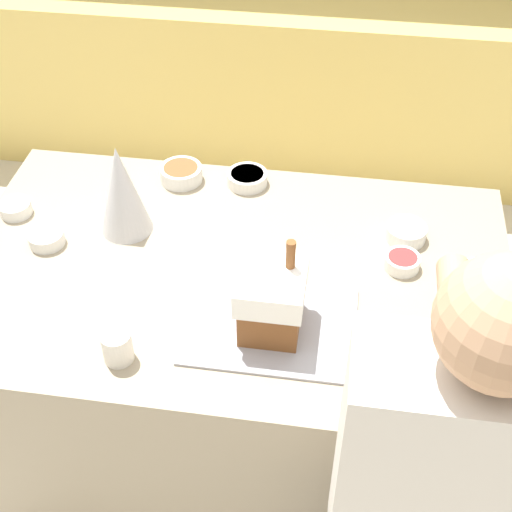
{
  "coord_description": "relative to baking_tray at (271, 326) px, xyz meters",
  "views": [
    {
      "loc": [
        0.29,
        -1.45,
        2.31
      ],
      "look_at": [
        0.07,
        0.0,
        0.98
      ],
      "focal_mm": 50.0,
      "sensor_mm": 36.0,
      "label": 1
    }
  ],
  "objects": [
    {
      "name": "candy_bowl_far_left",
      "position": [
        -0.38,
        0.6,
        0.02
      ],
      "size": [
        0.14,
        0.14,
        0.05
      ],
      "color": "white",
      "rests_on": "kitchen_island"
    },
    {
      "name": "baking_tray",
      "position": [
        0.0,
        0.0,
        0.0
      ],
      "size": [
        0.44,
        0.33,
        0.01
      ],
      "color": "#9E9EA8",
      "rests_on": "kitchen_island"
    },
    {
      "name": "candy_bowl_beside_tree",
      "position": [
        0.35,
        0.41,
        0.02
      ],
      "size": [
        0.12,
        0.12,
        0.05
      ],
      "color": "white",
      "rests_on": "kitchen_island"
    },
    {
      "name": "mug",
      "position": [
        -0.36,
        -0.16,
        0.04
      ],
      "size": [
        0.08,
        0.08,
        0.09
      ],
      "color": "white",
      "rests_on": "kitchen_island"
    },
    {
      "name": "ground_plane",
      "position": [
        -0.14,
        0.2,
        -0.92
      ],
      "size": [
        12.0,
        12.0,
        0.0
      ],
      "primitive_type": "plane",
      "color": "beige"
    },
    {
      "name": "candy_bowl_far_right",
      "position": [
        -0.7,
        0.23,
        0.02
      ],
      "size": [
        0.1,
        0.1,
        0.04
      ],
      "color": "white",
      "rests_on": "kitchen_island"
    },
    {
      "name": "gingerbread_house",
      "position": [
        0.0,
        0.0,
        0.1
      ],
      "size": [
        0.17,
        0.2,
        0.27
      ],
      "color": "brown",
      "rests_on": "baking_tray"
    },
    {
      "name": "decorative_tree",
      "position": [
        -0.48,
        0.33,
        0.14
      ],
      "size": [
        0.16,
        0.16,
        0.29
      ],
      "color": "silver",
      "rests_on": "kitchen_island"
    },
    {
      "name": "candy_bowl_near_tray_left",
      "position": [
        0.54,
        0.27,
        0.02
      ],
      "size": [
        0.09,
        0.09,
        0.04
      ],
      "color": "white",
      "rests_on": "kitchen_island"
    },
    {
      "name": "candy_bowl_near_tray_right",
      "position": [
        0.34,
        0.28,
        0.02
      ],
      "size": [
        0.1,
        0.1,
        0.04
      ],
      "color": "white",
      "rests_on": "kitchen_island"
    },
    {
      "name": "candy_bowl_front_corner",
      "position": [
        -0.16,
        0.61,
        0.02
      ],
      "size": [
        0.13,
        0.13,
        0.04
      ],
      "color": "white",
      "rests_on": "kitchen_island"
    },
    {
      "name": "kitchen_island",
      "position": [
        -0.14,
        0.2,
        -0.46
      ],
      "size": [
        1.59,
        0.99,
        0.92
      ],
      "color": "gray",
      "rests_on": "ground_plane"
    },
    {
      "name": "candy_bowl_behind_tray",
      "position": [
        -0.84,
        0.35,
        0.02
      ],
      "size": [
        0.1,
        0.1,
        0.04
      ],
      "color": "white",
      "rests_on": "kitchen_island"
    },
    {
      "name": "back_cabinet_block",
      "position": [
        -0.14,
        2.15,
        -0.48
      ],
      "size": [
        6.0,
        0.6,
        0.89
      ],
      "color": "#DBBC60",
      "rests_on": "ground_plane"
    }
  ]
}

